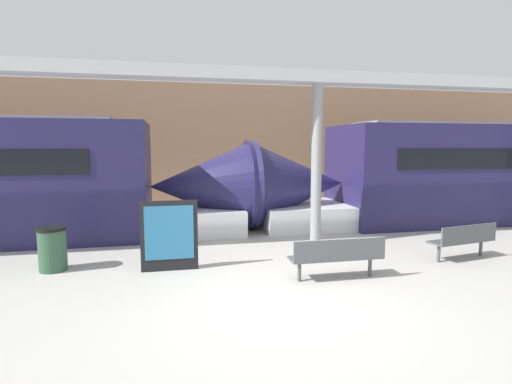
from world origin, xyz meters
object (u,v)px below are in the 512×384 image
(support_column_near, at_px, (316,167))
(bench_far, at_px, (464,239))
(trash_bin, at_px, (52,249))
(poster_board, at_px, (169,235))
(train_left, at_px, (487,174))
(bench_near, at_px, (337,255))

(support_column_near, bearing_deg, bench_far, -34.10)
(trash_bin, distance_m, poster_board, 2.34)
(train_left, xyz_separation_m, trash_bin, (-12.78, -3.17, -1.06))
(bench_near, distance_m, bench_far, 3.28)
(poster_board, height_order, support_column_near, support_column_near)
(train_left, distance_m, bench_near, 9.00)
(train_left, distance_m, bench_far, 6.09)
(bench_far, height_order, trash_bin, trash_bin)
(bench_far, xyz_separation_m, poster_board, (-6.23, 0.56, 0.24))
(bench_near, relative_size, bench_far, 1.08)
(train_left, height_order, support_column_near, support_column_near)
(support_column_near, bearing_deg, poster_board, -159.98)
(bench_near, bearing_deg, train_left, 33.16)
(bench_near, distance_m, poster_board, 3.26)
(train_left, bearing_deg, trash_bin, -166.04)
(poster_board, bearing_deg, train_left, 19.20)
(bench_near, relative_size, support_column_near, 0.45)
(bench_near, xyz_separation_m, poster_board, (-3.01, 1.22, 0.24))
(poster_board, bearing_deg, bench_far, -5.10)
(train_left, height_order, bench_far, train_left)
(train_left, bearing_deg, poster_board, -160.80)
(bench_far, distance_m, support_column_near, 3.60)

